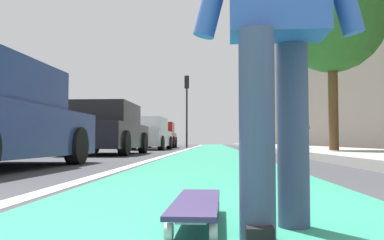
% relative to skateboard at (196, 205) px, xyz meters
% --- Properties ---
extents(ground_plane, '(80.00, 80.00, 0.00)m').
position_rel_skateboard_xyz_m(ground_plane, '(9.19, -0.05, -0.09)').
color(ground_plane, '#38383D').
extents(bike_lane_paint, '(56.00, 2.20, 0.00)m').
position_rel_skateboard_xyz_m(bike_lane_paint, '(23.19, -0.05, -0.09)').
color(bike_lane_paint, '#288466').
rests_on(bike_lane_paint, ground).
extents(lane_stripe_white, '(52.00, 0.16, 0.01)m').
position_rel_skateboard_xyz_m(lane_stripe_white, '(19.19, 1.20, -0.09)').
color(lane_stripe_white, silver).
rests_on(lane_stripe_white, ground).
extents(sidewalk_curb, '(52.00, 3.20, 0.15)m').
position_rel_skateboard_xyz_m(sidewalk_curb, '(17.19, -3.72, -0.02)').
color(sidewalk_curb, '#9E9B93').
rests_on(sidewalk_curb, ground).
extents(building_facade, '(40.00, 1.20, 11.58)m').
position_rel_skateboard_xyz_m(building_facade, '(21.19, -6.91, 5.70)').
color(building_facade, '#625B51').
rests_on(building_facade, ground).
extents(skateboard, '(0.84, 0.22, 0.11)m').
position_rel_skateboard_xyz_m(skateboard, '(0.00, 0.00, 0.00)').
color(skateboard, white).
rests_on(skateboard, ground).
extents(skater_person, '(0.46, 0.72, 1.64)m').
position_rel_skateboard_xyz_m(skater_person, '(-0.15, -0.35, 0.84)').
color(skater_person, '#384260').
rests_on(skater_person, ground).
extents(parked_car_mid, '(4.26, 1.89, 1.50)m').
position_rel_skateboard_xyz_m(parked_car_mid, '(10.08, 3.03, 0.63)').
color(parked_car_mid, black).
rests_on(parked_car_mid, ground).
extents(parked_car_far, '(4.16, 2.11, 1.47)m').
position_rel_skateboard_xyz_m(parked_car_far, '(17.06, 3.02, 0.61)').
color(parked_car_far, '#B7B7BC').
rests_on(parked_car_far, ground).
extents(parked_car_end, '(4.31, 1.98, 1.50)m').
position_rel_skateboard_xyz_m(parked_car_end, '(22.60, 3.08, 0.63)').
color(parked_car_end, maroon).
rests_on(parked_car_end, ground).
extents(traffic_light, '(0.33, 0.28, 4.55)m').
position_rel_skateboard_xyz_m(traffic_light, '(24.13, 1.60, 3.03)').
color(traffic_light, '#2D2D2D').
rests_on(traffic_light, ground).
extents(street_tree_mid, '(2.88, 2.88, 5.14)m').
position_rel_skateboard_xyz_m(street_tree_mid, '(9.43, -3.32, 3.59)').
color(street_tree_mid, brown).
rests_on(street_tree_mid, ground).
extents(pedestrian_distant, '(0.45, 0.71, 1.62)m').
position_rel_skateboard_xyz_m(pedestrian_distant, '(12.80, -3.12, 0.83)').
color(pedestrian_distant, black).
rests_on(pedestrian_distant, ground).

